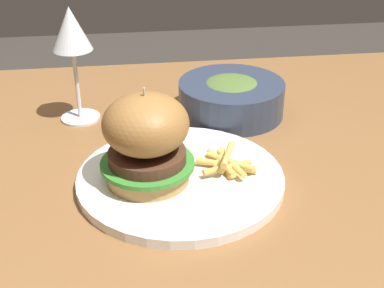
{
  "coord_description": "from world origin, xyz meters",
  "views": [
    {
      "loc": [
        -0.11,
        -0.71,
        1.15
      ],
      "look_at": [
        -0.03,
        -0.06,
        0.78
      ],
      "focal_mm": 50.0,
      "sensor_mm": 36.0,
      "label": 1
    }
  ],
  "objects_px": {
    "wine_glass": "(71,35)",
    "soup_bowl": "(231,97)",
    "main_plate": "(181,179)",
    "burger_sandwich": "(146,139)"
  },
  "relations": [
    {
      "from": "main_plate",
      "to": "wine_glass",
      "type": "bearing_deg",
      "value": 123.41
    },
    {
      "from": "main_plate",
      "to": "burger_sandwich",
      "type": "xyz_separation_m",
      "value": [
        -0.04,
        -0.01,
        0.07
      ]
    },
    {
      "from": "wine_glass",
      "to": "soup_bowl",
      "type": "height_order",
      "value": "wine_glass"
    },
    {
      "from": "burger_sandwich",
      "to": "wine_glass",
      "type": "distance_m",
      "value": 0.26
    },
    {
      "from": "wine_glass",
      "to": "soup_bowl",
      "type": "bearing_deg",
      "value": -3.24
    },
    {
      "from": "main_plate",
      "to": "soup_bowl",
      "type": "distance_m",
      "value": 0.24
    },
    {
      "from": "wine_glass",
      "to": "soup_bowl",
      "type": "relative_size",
      "value": 1.06
    },
    {
      "from": "main_plate",
      "to": "soup_bowl",
      "type": "relative_size",
      "value": 1.57
    },
    {
      "from": "main_plate",
      "to": "wine_glass",
      "type": "xyz_separation_m",
      "value": [
        -0.15,
        0.22,
        0.14
      ]
    },
    {
      "from": "burger_sandwich",
      "to": "soup_bowl",
      "type": "xyz_separation_m",
      "value": [
        0.16,
        0.21,
        -0.04
      ]
    }
  ]
}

